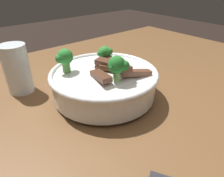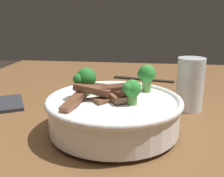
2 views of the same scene
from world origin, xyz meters
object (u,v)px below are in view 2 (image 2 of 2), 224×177
(rice_bowl, at_px, (114,110))
(drinking_glass, at_px, (190,88))
(folded_napkin, at_px, (0,104))
(chopsticks_pair, at_px, (143,79))

(rice_bowl, height_order, drinking_glass, same)
(rice_bowl, distance_m, folded_napkin, 0.32)
(rice_bowl, xyz_separation_m, chopsticks_pair, (0.42, -0.05, -0.04))
(rice_bowl, xyz_separation_m, drinking_glass, (0.15, -0.16, 0.01))
(drinking_glass, distance_m, chopsticks_pair, 0.30)
(drinking_glass, xyz_separation_m, chopsticks_pair, (0.27, 0.11, -0.05))
(rice_bowl, relative_size, chopsticks_pair, 1.25)
(drinking_glass, bearing_deg, folded_napkin, 94.55)
(folded_napkin, bearing_deg, drinking_glass, -85.45)
(rice_bowl, xyz_separation_m, folded_napkin, (0.11, 0.30, -0.04))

